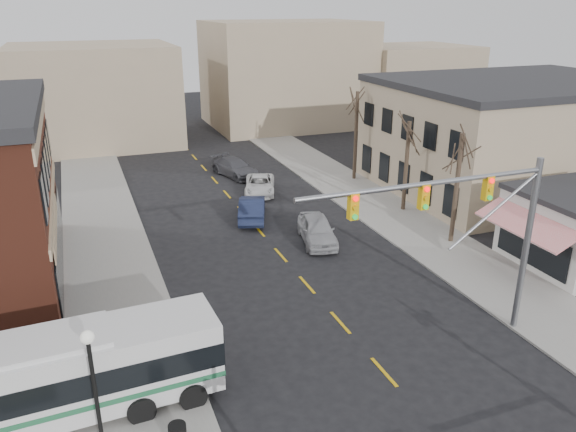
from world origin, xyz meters
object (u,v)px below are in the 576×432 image
(street_lamp, at_px, (91,364))
(car_c, at_px, (260,185))
(pedestrian_near, at_px, (141,355))
(pedestrian_far, at_px, (74,340))
(transit_bus, at_px, (40,380))
(car_b, at_px, (252,208))
(car_d, at_px, (235,167))
(car_a, at_px, (317,230))
(traffic_signal_mast, at_px, (475,218))

(street_lamp, xyz_separation_m, car_c, (13.33, 23.40, -2.49))
(pedestrian_near, distance_m, pedestrian_far, 3.33)
(transit_bus, height_order, car_c, transit_bus)
(street_lamp, bearing_deg, car_b, 58.73)
(car_c, bearing_deg, car_d, 115.36)
(car_b, height_order, car_d, car_b)
(car_a, height_order, pedestrian_far, pedestrian_far)
(car_b, bearing_deg, car_c, -94.35)
(car_b, bearing_deg, transit_bus, 71.50)
(car_c, height_order, pedestrian_far, pedestrian_far)
(car_c, distance_m, car_d, 5.23)
(street_lamp, bearing_deg, pedestrian_near, 60.42)
(car_b, relative_size, pedestrian_near, 2.68)
(car_c, xyz_separation_m, pedestrian_near, (-11.57, -20.30, 0.35))
(car_d, bearing_deg, street_lamp, -131.99)
(street_lamp, xyz_separation_m, car_b, (11.05, 18.20, -2.36))
(street_lamp, height_order, pedestrian_near, street_lamp)
(transit_bus, bearing_deg, pedestrian_far, 73.69)
(traffic_signal_mast, xyz_separation_m, street_lamp, (-15.08, -0.76, -2.63))
(car_b, xyz_separation_m, car_d, (1.74, 10.40, -0.05))
(pedestrian_near, height_order, pedestrian_far, pedestrian_near)
(car_c, bearing_deg, car_a, -68.93)
(car_c, relative_size, car_d, 0.93)
(transit_bus, distance_m, car_a, 19.11)
(car_a, relative_size, car_d, 0.93)
(car_a, xyz_separation_m, pedestrian_near, (-11.86, -9.90, 0.20))
(street_lamp, relative_size, car_b, 0.87)
(car_c, relative_size, pedestrian_near, 2.66)
(car_a, distance_m, pedestrian_near, 15.46)
(traffic_signal_mast, relative_size, car_c, 2.27)
(car_b, height_order, pedestrian_near, pedestrian_near)
(pedestrian_far, bearing_deg, street_lamp, -117.38)
(street_lamp, height_order, car_a, street_lamp)
(transit_bus, relative_size, street_lamp, 2.95)
(street_lamp, distance_m, car_a, 18.97)
(transit_bus, distance_m, car_d, 30.61)
(traffic_signal_mast, relative_size, pedestrian_far, 6.80)
(car_a, height_order, car_b, car_a)
(car_a, distance_m, car_d, 15.62)
(car_a, xyz_separation_m, car_d, (-0.83, 15.60, -0.07))
(car_d, bearing_deg, traffic_signal_mast, -103.21)
(transit_bus, distance_m, street_lamp, 2.78)
(car_a, bearing_deg, pedestrian_near, -127.65)
(car_c, bearing_deg, transit_bus, -105.30)
(traffic_signal_mast, xyz_separation_m, car_b, (-4.02, 17.44, -4.99))
(traffic_signal_mast, distance_m, pedestrian_far, 17.11)
(traffic_signal_mast, distance_m, car_a, 13.29)
(transit_bus, relative_size, car_a, 2.59)
(traffic_signal_mast, height_order, street_lamp, traffic_signal_mast)
(car_c, xyz_separation_m, car_d, (-0.54, 5.20, 0.08))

